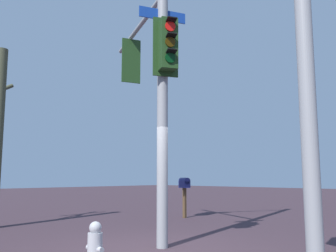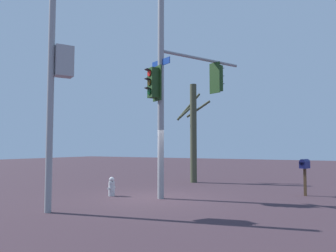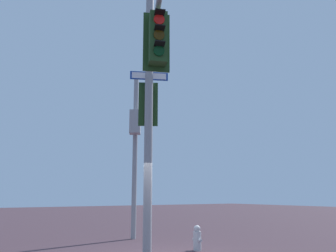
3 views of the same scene
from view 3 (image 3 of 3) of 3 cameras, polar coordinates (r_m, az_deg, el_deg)
name	(u,v)px [view 3 (image 3 of 3)]	position (r m, az deg, el deg)	size (l,w,h in m)	color
main_signal_pole_assembly	(157,64)	(9.42, -1.94, 10.53)	(4.29, 4.87, 9.96)	gray
secondary_pole_assembly	(135,139)	(13.31, -5.65, -2.14)	(0.74, 0.63, 6.61)	gray
fire_hydrant	(197,238)	(10.71, 5.01, -18.56)	(0.38, 0.24, 0.73)	#B2B2B7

